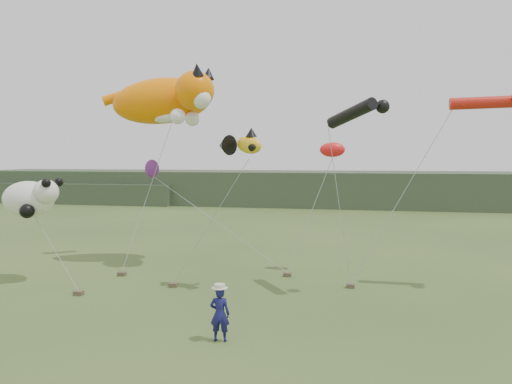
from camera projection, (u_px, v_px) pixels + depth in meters
ground at (219, 325)px, 16.79m from camera, size 120.00×120.00×0.00m
headland at (298, 189)px, 60.90m from camera, size 90.00×13.00×4.00m
festival_attendant at (220, 314)px, 15.33m from camera, size 0.65×0.45×1.69m
sandbag_anchors at (203, 282)px, 22.31m from camera, size 11.26×5.31×0.18m
cat_kite at (169, 99)px, 26.36m from camera, size 7.14×4.04×3.13m
fish_kite at (240, 144)px, 21.07m from camera, size 2.44×1.59×1.18m
tube_kites at (424, 107)px, 20.66m from camera, size 8.07×3.29×1.56m
panda_kite at (31, 198)px, 22.67m from camera, size 2.93×1.89×1.82m
misc_kites at (251, 158)px, 25.88m from camera, size 11.09×1.86×1.86m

